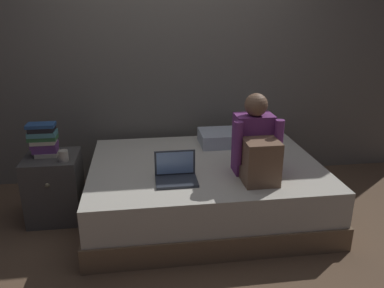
# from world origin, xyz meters

# --- Properties ---
(ground_plane) EXTENTS (8.00, 8.00, 0.00)m
(ground_plane) POSITION_xyz_m (0.00, 0.00, 0.00)
(ground_plane) COLOR brown
(wall_back) EXTENTS (5.60, 0.10, 2.70)m
(wall_back) POSITION_xyz_m (0.00, 1.20, 1.35)
(wall_back) COLOR slate
(wall_back) RESTS_ON ground_plane
(bed) EXTENTS (2.00, 1.50, 0.48)m
(bed) POSITION_xyz_m (0.20, 0.30, 0.24)
(bed) COLOR #7A6047
(bed) RESTS_ON ground_plane
(nightstand) EXTENTS (0.44, 0.46, 0.57)m
(nightstand) POSITION_xyz_m (-1.10, 0.40, 0.29)
(nightstand) COLOR #474442
(nightstand) RESTS_ON ground_plane
(person_sitting) EXTENTS (0.39, 0.44, 0.66)m
(person_sitting) POSITION_xyz_m (0.55, -0.02, 0.73)
(person_sitting) COLOR #75337A
(person_sitting) RESTS_ON bed
(laptop) EXTENTS (0.32, 0.23, 0.22)m
(laptop) POSITION_xyz_m (-0.09, -0.02, 0.54)
(laptop) COLOR #333842
(laptop) RESTS_ON bed
(pillow) EXTENTS (0.56, 0.36, 0.13)m
(pillow) POSITION_xyz_m (0.51, 0.75, 0.55)
(pillow) COLOR silver
(pillow) RESTS_ON bed
(book_stack) EXTENTS (0.23, 0.17, 0.29)m
(book_stack) POSITION_xyz_m (-1.14, 0.41, 0.72)
(book_stack) COLOR beige
(book_stack) RESTS_ON nightstand
(mug) EXTENTS (0.08, 0.08, 0.09)m
(mug) POSITION_xyz_m (-0.97, 0.28, 0.62)
(mug) COLOR #BCB2A3
(mug) RESTS_ON nightstand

